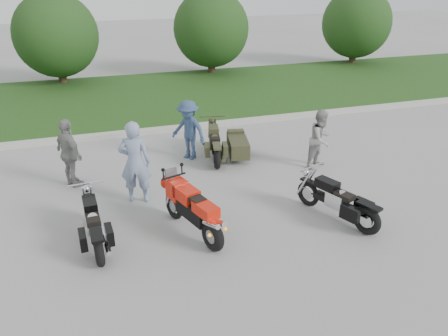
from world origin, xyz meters
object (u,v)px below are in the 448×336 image
object	(u,v)px
cruiser_sidecar	(228,145)
person_denim	(189,130)
cruiser_left	(94,227)
person_grey	(321,139)
cruiser_right	(340,203)
person_back	(69,153)
person_stripe	(135,162)
sportbike_red	(193,209)

from	to	relation	value
cruiser_sidecar	person_denim	distance (m)	1.18
cruiser_left	person_grey	bearing A→B (deg)	14.71
cruiser_right	person_grey	world-z (taller)	person_grey
person_grey	person_back	size ratio (longest dim) A/B	0.92
person_stripe	person_grey	size ratio (longest dim) A/B	1.22
cruiser_left	person_stripe	size ratio (longest dim) A/B	1.09
cruiser_sidecar	person_grey	distance (m)	2.51
cruiser_left	person_back	xyz separation A→B (m)	(-0.40, 2.79, 0.44)
cruiser_sidecar	person_denim	world-z (taller)	person_denim
cruiser_right	person_stripe	size ratio (longest dim) A/B	1.04
cruiser_sidecar	cruiser_right	bearing A→B (deg)	-61.28
cruiser_sidecar	person_back	xyz separation A→B (m)	(-4.13, -0.45, 0.46)
cruiser_left	person_denim	world-z (taller)	person_denim
person_back	sportbike_red	bearing A→B (deg)	-172.90
cruiser_right	person_stripe	distance (m)	4.50
cruiser_right	cruiser_left	bearing A→B (deg)	150.61
sportbike_red	cruiser_right	world-z (taller)	sportbike_red
cruiser_right	cruiser_sidecar	xyz separation A→B (m)	(-1.18, 3.85, -0.03)
cruiser_right	person_back	world-z (taller)	person_back
person_grey	person_denim	world-z (taller)	person_denim
sportbike_red	person_stripe	world-z (taller)	person_stripe
cruiser_left	sportbike_red	bearing A→B (deg)	-9.86
person_denim	person_back	xyz separation A→B (m)	(-3.09, -0.77, 0.02)
person_denim	cruiser_right	bearing A→B (deg)	-11.19
person_grey	person_denim	xyz separation A→B (m)	(-3.17, 1.59, 0.05)
cruiser_right	person_denim	distance (m)	4.75
person_stripe	person_denim	bearing A→B (deg)	-113.49
sportbike_red	cruiser_left	world-z (taller)	sportbike_red
sportbike_red	cruiser_left	bearing A→B (deg)	155.29
cruiser_left	person_back	distance (m)	2.85
sportbike_red	person_stripe	xyz separation A→B (m)	(-0.88, 1.73, 0.39)
cruiser_left	cruiser_sidecar	world-z (taller)	cruiser_sidecar
person_stripe	person_denim	xyz separation A→B (m)	(1.69, 2.03, -0.12)
person_grey	sportbike_red	bearing A→B (deg)	179.96
person_denim	cruiser_sidecar	bearing A→B (deg)	33.42
person_grey	person_denim	distance (m)	3.55
sportbike_red	person_denim	size ratio (longest dim) A/B	1.18
person_stripe	cruiser_left	bearing A→B (deg)	73.06
cruiser_right	person_grey	bearing A→B (deg)	47.56
cruiser_left	person_back	bearing A→B (deg)	94.28
cruiser_right	person_back	xyz separation A→B (m)	(-5.32, 3.41, 0.43)
cruiser_right	cruiser_sidecar	bearing A→B (deg)	84.80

